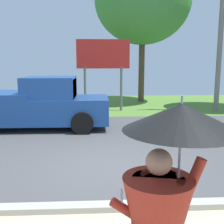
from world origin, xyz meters
name	(u,v)px	position (x,y,z in m)	size (l,w,h in m)	color
ground_plane	(106,135)	(0.00, 2.95, -0.05)	(40.00, 22.00, 0.20)	#4C4C4F
monk_pedestrian	(161,219)	(0.25, -4.11, 1.08)	(1.05, 0.95, 2.13)	#B22D1E
pickup_truck	(38,105)	(-2.46, 4.00, 0.87)	(5.20, 2.28, 1.88)	#1E478C
utility_pole	(221,29)	(5.67, 7.30, 3.95)	(1.80, 0.24, 7.54)	gray
roadside_billboard	(103,59)	(0.03, 7.65, 2.55)	(2.60, 0.12, 3.50)	slate
tree_center_back	(143,0)	(2.46, 10.99, 6.02)	(5.70, 5.70, 8.62)	brown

